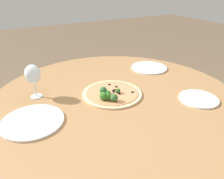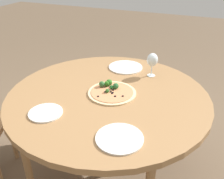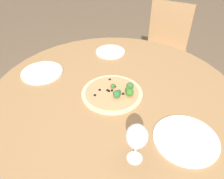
% 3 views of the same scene
% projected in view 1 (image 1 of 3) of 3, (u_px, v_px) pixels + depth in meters
% --- Properties ---
extents(dining_table, '(1.37, 1.37, 0.72)m').
position_uv_depth(dining_table, '(116.00, 103.00, 1.22)').
color(dining_table, olive).
rests_on(dining_table, ground_plane).
extents(pizza, '(0.33, 0.33, 0.06)m').
position_uv_depth(pizza, '(111.00, 93.00, 1.20)').
color(pizza, '#DBBC89').
rests_on(pizza, dining_table).
extents(wine_glass, '(0.08, 0.08, 0.18)m').
position_uv_depth(wine_glass, '(33.00, 75.00, 1.13)').
color(wine_glass, silver).
rests_on(wine_glass, dining_table).
extents(plate_near, '(0.20, 0.20, 0.01)m').
position_uv_depth(plate_near, '(199.00, 99.00, 1.16)').
color(plate_near, silver).
rests_on(plate_near, dining_table).
extents(plate_far, '(0.28, 0.28, 0.01)m').
position_uv_depth(plate_far, '(32.00, 121.00, 0.98)').
color(plate_far, silver).
rests_on(plate_far, dining_table).
extents(plate_side, '(0.25, 0.25, 0.01)m').
position_uv_depth(plate_side, '(149.00, 68.00, 1.56)').
color(plate_side, silver).
rests_on(plate_side, dining_table).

